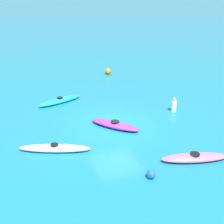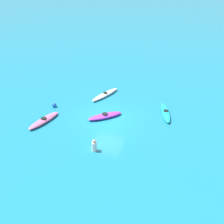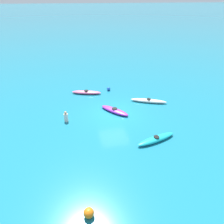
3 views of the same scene
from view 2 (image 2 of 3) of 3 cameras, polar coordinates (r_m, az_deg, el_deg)
ground_plane at (r=20.95m, az=-1.02°, el=-1.47°), size 600.00×600.00×0.00m
kayak_pink at (r=21.12m, az=-14.34°, el=-1.73°), size 1.54×3.03×0.37m
kayak_white at (r=24.24m, az=-1.47°, el=3.76°), size 1.88×3.26×0.37m
kayak_purple at (r=21.01m, az=-1.52°, el=-0.84°), size 2.61×2.32×0.37m
kayak_cyan at (r=21.87m, az=11.37°, el=-0.12°), size 1.35×3.05×0.37m
buoy_blue at (r=23.01m, az=-12.25°, el=1.49°), size 0.37×0.37×0.37m
person_near_shore at (r=17.56m, az=-3.81°, el=-7.22°), size 0.39×0.39×0.88m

